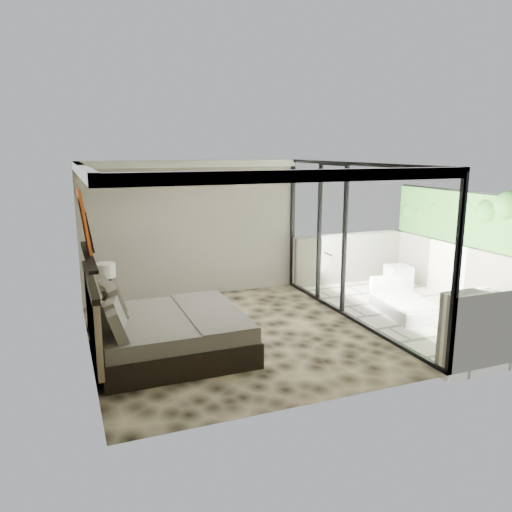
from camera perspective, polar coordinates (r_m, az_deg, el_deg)
name	(u,v)px	position (r m, az deg, el deg)	size (l,w,h in m)	color
floor	(233,335)	(8.36, -2.60, -9.04)	(5.00, 5.00, 0.00)	black
ceiling	(232,164)	(7.80, -2.80, 10.44)	(4.50, 5.00, 0.02)	silver
back_wall	(193,230)	(10.32, -7.19, 3.01)	(4.50, 0.02, 2.80)	gray
left_wall	(85,264)	(7.56, -18.97, -0.89)	(0.02, 5.00, 2.80)	gray
glass_wall	(354,243)	(8.94, 11.09, 1.47)	(0.08, 5.00, 2.80)	white
terrace_slab	(417,312)	(10.16, 17.94, -6.11)	(3.00, 5.00, 0.12)	silver
parapet_far	(474,275)	(10.89, 23.66, -2.01)	(0.30, 5.00, 1.10)	beige
foliage_hedge	(479,221)	(10.70, 24.16, 3.72)	(0.36, 4.60, 1.10)	#377F27
picture_ledge	(88,256)	(7.64, -18.61, 0.03)	(0.12, 2.20, 0.05)	black
bed	(164,331)	(7.63, -10.46, -8.48)	(2.22, 2.15, 1.23)	black
nightstand	(106,316)	(8.91, -16.76, -6.62)	(0.47, 0.47, 0.47)	black
table_lamp	(106,277)	(8.75, -16.81, -2.27)	(0.34, 0.34, 0.63)	black
abstract_canvas	(84,221)	(7.83, -19.07, 3.80)	(0.04, 0.90, 0.90)	#B80F10
framed_print	(89,231)	(7.86, -18.59, 2.76)	(0.03, 0.50, 0.60)	black
ottoman	(398,277)	(11.49, 15.95, -2.30)	(0.50, 0.50, 0.50)	white
lounger	(403,304)	(9.75, 16.42, -5.32)	(0.94, 1.54, 0.57)	white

